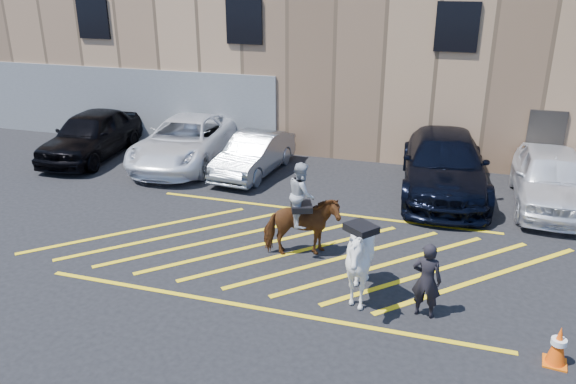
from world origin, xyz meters
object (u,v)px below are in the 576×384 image
(mounted_bay, at_px, (301,219))
(car_black_suv, at_px, (91,134))
(handler, at_px, (427,280))
(car_white_suv, at_px, (551,178))
(car_white_pickup, at_px, (186,141))
(car_silver_sedan, at_px, (254,154))
(car_blue_suv, at_px, (444,164))
(saddled_white, at_px, (359,261))
(traffic_cone, at_px, (558,345))

(mounted_bay, bearing_deg, car_black_suv, 151.18)
(car_black_suv, bearing_deg, handler, -34.60)
(car_white_suv, bearing_deg, car_white_pickup, 177.99)
(car_white_suv, bearing_deg, car_black_suv, -179.81)
(car_white_pickup, xyz_separation_m, car_silver_sedan, (2.63, -0.38, -0.12))
(car_black_suv, height_order, handler, car_black_suv)
(car_white_pickup, xyz_separation_m, car_blue_suv, (8.59, -0.24, 0.08))
(handler, relative_size, mounted_bay, 0.67)
(saddled_white, bearing_deg, car_black_suv, 148.50)
(handler, bearing_deg, mounted_bay, -23.26)
(saddled_white, bearing_deg, traffic_cone, -14.82)
(car_blue_suv, height_order, saddled_white, saddled_white)
(car_white_pickup, height_order, car_white_suv, car_white_suv)
(car_blue_suv, distance_m, saddled_white, 6.91)
(car_blue_suv, height_order, traffic_cone, car_blue_suv)
(car_blue_suv, relative_size, saddled_white, 2.70)
(car_silver_sedan, relative_size, car_white_suv, 0.83)
(car_silver_sedan, bearing_deg, saddled_white, -49.92)
(car_white_pickup, xyz_separation_m, traffic_cone, (10.83, -7.96, -0.41))
(car_white_suv, bearing_deg, mounted_bay, -139.13)
(car_white_suv, height_order, traffic_cone, car_white_suv)
(mounted_bay, bearing_deg, car_silver_sedan, 120.96)
(car_black_suv, distance_m, traffic_cone, 16.17)
(car_white_suv, xyz_separation_m, traffic_cone, (-0.67, -7.46, -0.45))
(car_white_pickup, bearing_deg, saddled_white, -49.05)
(car_black_suv, height_order, saddled_white, saddled_white)
(car_blue_suv, relative_size, traffic_cone, 8.09)
(car_blue_suv, bearing_deg, saddled_white, -106.08)
(car_silver_sedan, bearing_deg, mounted_bay, -54.07)
(car_silver_sedan, bearing_deg, car_blue_suv, 6.34)
(mounted_bay, height_order, saddled_white, mounted_bay)
(mounted_bay, relative_size, saddled_white, 1.03)
(car_white_pickup, xyz_separation_m, car_white_suv, (11.50, -0.50, 0.04))
(car_black_suv, height_order, mounted_bay, mounted_bay)
(car_white_pickup, distance_m, saddled_white, 10.13)
(car_blue_suv, xyz_separation_m, traffic_cone, (2.24, -7.73, -0.49))
(car_silver_sedan, relative_size, car_blue_suv, 0.67)
(car_blue_suv, bearing_deg, car_white_pickup, 173.15)
(car_white_suv, relative_size, mounted_bay, 2.11)
(saddled_white, height_order, traffic_cone, saddled_white)
(car_blue_suv, distance_m, mounted_bay, 5.98)
(car_black_suv, distance_m, mounted_bay, 10.44)
(car_white_pickup, xyz_separation_m, saddled_white, (7.30, -7.03, 0.14))
(handler, height_order, mounted_bay, mounted_bay)
(car_black_suv, relative_size, mounted_bay, 2.16)
(car_blue_suv, bearing_deg, mounted_bay, -124.49)
(handler, bearing_deg, car_white_suv, -107.14)
(car_black_suv, xyz_separation_m, car_white_pickup, (3.47, 0.43, -0.06))
(traffic_cone, bearing_deg, car_black_suv, 152.22)
(car_black_suv, height_order, car_white_suv, car_black_suv)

